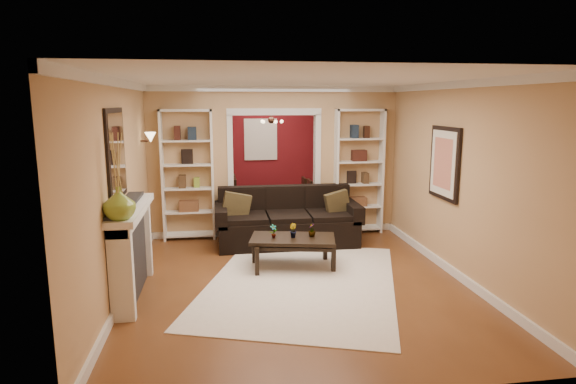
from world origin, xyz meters
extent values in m
plane|color=brown|center=(0.00, 0.00, 0.00)|extent=(8.00, 8.00, 0.00)
plane|color=white|center=(0.00, 0.00, 2.70)|extent=(8.00, 8.00, 0.00)
plane|color=tan|center=(0.00, 4.00, 1.35)|extent=(8.00, 0.00, 8.00)
plane|color=tan|center=(0.00, -4.00, 1.35)|extent=(8.00, 0.00, 8.00)
plane|color=tan|center=(-2.25, 0.00, 1.35)|extent=(0.00, 8.00, 8.00)
plane|color=tan|center=(2.25, 0.00, 1.35)|extent=(0.00, 8.00, 8.00)
cube|color=tan|center=(0.00, 1.20, 1.35)|extent=(4.50, 0.15, 2.70)
cube|color=maroon|center=(0.00, 3.97, 1.32)|extent=(4.44, 0.04, 2.64)
cube|color=#8CA5CC|center=(0.00, 3.93, 1.55)|extent=(0.78, 0.03, 0.98)
cube|color=silver|center=(0.07, -1.38, 0.01)|extent=(3.41, 4.03, 0.01)
cube|color=black|center=(0.13, 0.45, 0.48)|extent=(2.46, 1.06, 0.96)
cube|color=brown|center=(-0.74, 0.43, 0.69)|extent=(0.46, 0.17, 0.45)
cube|color=brown|center=(1.01, 0.43, 0.67)|extent=(0.42, 0.19, 0.41)
cube|color=black|center=(0.04, -0.76, 0.23)|extent=(1.33, 0.90, 0.46)
imported|color=#336626|center=(-0.25, -0.76, 0.57)|extent=(0.13, 0.11, 0.21)
imported|color=#336626|center=(0.04, -0.76, 0.57)|extent=(0.13, 0.14, 0.21)
imported|color=#336626|center=(0.32, -0.76, 0.56)|extent=(0.14, 0.14, 0.20)
cube|color=white|center=(-1.55, 1.03, 1.15)|extent=(0.90, 0.30, 2.30)
cube|color=white|center=(1.55, 1.03, 1.15)|extent=(0.90, 0.30, 2.30)
cube|color=white|center=(-2.09, -1.50, 0.58)|extent=(0.32, 1.70, 1.16)
imported|color=olive|center=(-2.09, -2.20, 1.34)|extent=(0.40, 0.40, 0.36)
cube|color=silver|center=(-2.23, -1.50, 1.80)|extent=(0.03, 0.95, 1.10)
cube|color=#FFE0A5|center=(-2.15, 0.55, 1.83)|extent=(0.18, 0.18, 0.22)
cube|color=black|center=(2.21, -1.00, 1.55)|extent=(0.04, 0.85, 1.05)
imported|color=black|center=(0.11, 2.64, 0.27)|extent=(1.53, 0.85, 0.54)
cube|color=black|center=(-0.44, 2.34, 0.45)|extent=(0.53, 0.53, 0.91)
cube|color=black|center=(0.66, 2.34, 0.42)|extent=(0.52, 0.52, 0.83)
cube|color=black|center=(-0.44, 2.94, 0.44)|extent=(0.50, 0.50, 0.89)
cube|color=black|center=(0.66, 2.94, 0.39)|extent=(0.40, 0.40, 0.79)
cube|color=#3B241B|center=(0.00, 2.70, 2.02)|extent=(0.50, 0.50, 0.30)
camera|label=1|loc=(-1.02, -7.49, 2.41)|focal=30.00mm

